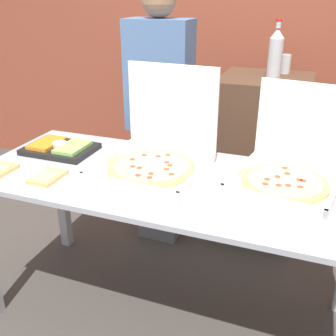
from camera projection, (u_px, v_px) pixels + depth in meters
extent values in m
plane|color=#423D38|center=(168.00, 310.00, 2.20)|extent=(16.00, 16.00, 0.00)
cube|color=brown|center=(244.00, 24.00, 3.08)|extent=(10.00, 0.06, 2.80)
cube|color=#A8AAB2|center=(168.00, 180.00, 1.87)|extent=(1.88, 0.79, 0.02)
cube|color=#A8AAB2|center=(62.00, 194.00, 2.62)|extent=(0.06, 0.06, 0.80)
cube|color=white|center=(151.00, 171.00, 1.91)|extent=(0.51, 0.51, 0.02)
cube|color=white|center=(127.00, 186.00, 1.70)|extent=(0.49, 0.04, 0.04)
cube|color=white|center=(109.00, 158.00, 1.98)|extent=(0.04, 0.49, 0.04)
cube|color=white|center=(197.00, 174.00, 1.81)|extent=(0.04, 0.49, 0.04)
cube|color=white|center=(172.00, 110.00, 2.02)|extent=(0.49, 0.04, 0.46)
cylinder|color=tan|center=(151.00, 168.00, 1.90)|extent=(0.43, 0.43, 0.02)
cylinder|color=#F4D67F|center=(151.00, 166.00, 1.89)|extent=(0.37, 0.37, 0.00)
cylinder|color=#C13D2D|center=(167.00, 169.00, 1.85)|extent=(0.03, 0.03, 0.00)
cylinder|color=#C13D2D|center=(170.00, 165.00, 1.89)|extent=(0.03, 0.03, 0.00)
cylinder|color=#C13D2D|center=(167.00, 162.00, 1.92)|extent=(0.03, 0.03, 0.00)
cylinder|color=#C13D2D|center=(168.00, 155.00, 2.01)|extent=(0.03, 0.03, 0.00)
cylinder|color=#C13D2D|center=(158.00, 156.00, 1.99)|extent=(0.03, 0.03, 0.00)
cylinder|color=#C13D2D|center=(144.00, 155.00, 2.01)|extent=(0.03, 0.03, 0.00)
cylinder|color=#C13D2D|center=(132.00, 159.00, 1.96)|extent=(0.03, 0.03, 0.00)
cylinder|color=#C13D2D|center=(133.00, 166.00, 1.88)|extent=(0.03, 0.03, 0.00)
cylinder|color=#C13D2D|center=(139.00, 168.00, 1.86)|extent=(0.03, 0.03, 0.00)
cylinder|color=#C13D2D|center=(138.00, 175.00, 1.79)|extent=(0.03, 0.03, 0.00)
cylinder|color=#C13D2D|center=(151.00, 174.00, 1.80)|extent=(0.03, 0.03, 0.00)
cylinder|color=#C13D2D|center=(150.00, 178.00, 1.77)|extent=(0.03, 0.03, 0.00)
cylinder|color=#C13D2D|center=(171.00, 174.00, 1.80)|extent=(0.03, 0.03, 0.00)
cube|color=white|center=(284.00, 187.00, 1.76)|extent=(0.51, 0.51, 0.02)
cube|color=white|center=(271.00, 200.00, 1.58)|extent=(0.43, 0.09, 0.04)
cube|color=white|center=(240.00, 171.00, 1.84)|extent=(0.09, 0.43, 0.04)
cube|color=white|center=(335.00, 192.00, 1.65)|extent=(0.09, 0.43, 0.04)
cube|color=white|center=(303.00, 127.00, 1.84)|extent=(0.43, 0.09, 0.42)
cylinder|color=tan|center=(285.00, 183.00, 1.75)|extent=(0.38, 0.38, 0.02)
cylinder|color=#F4D67F|center=(285.00, 181.00, 1.74)|extent=(0.33, 0.33, 0.00)
cylinder|color=#C13D2D|center=(303.00, 181.00, 1.74)|extent=(0.03, 0.03, 0.00)
cylinder|color=#C13D2D|center=(299.00, 180.00, 1.75)|extent=(0.03, 0.03, 0.00)
cylinder|color=#C13D2D|center=(287.00, 173.00, 1.81)|extent=(0.03, 0.03, 0.00)
cylinder|color=#C13D2D|center=(285.00, 168.00, 1.86)|extent=(0.03, 0.03, 0.00)
cylinder|color=#C13D2D|center=(277.00, 177.00, 1.78)|extent=(0.03, 0.03, 0.00)
cylinder|color=#C13D2D|center=(267.00, 179.00, 1.75)|extent=(0.03, 0.03, 0.00)
cylinder|color=#C13D2D|center=(265.00, 184.00, 1.71)|extent=(0.03, 0.03, 0.00)
cylinder|color=#C13D2D|center=(279.00, 185.00, 1.70)|extent=(0.03, 0.03, 0.00)
cylinder|color=#C13D2D|center=(288.00, 185.00, 1.69)|extent=(0.03, 0.03, 0.00)
cylinder|color=#C13D2D|center=(300.00, 187.00, 1.68)|extent=(0.03, 0.03, 0.00)
cylinder|color=white|center=(48.00, 180.00, 1.84)|extent=(0.23, 0.23, 0.01)
cube|color=tan|center=(48.00, 177.00, 1.83)|extent=(0.12, 0.17, 0.02)
cube|color=#F4D67F|center=(46.00, 176.00, 1.82)|extent=(0.09, 0.12, 0.01)
cube|color=black|center=(60.00, 149.00, 2.16)|extent=(0.37, 0.26, 0.03)
cube|color=orange|center=(47.00, 143.00, 2.18)|extent=(0.13, 0.21, 0.02)
cube|color=#8CC65B|center=(73.00, 147.00, 2.13)|extent=(0.13, 0.21, 0.02)
cylinder|color=white|center=(60.00, 144.00, 2.15)|extent=(0.08, 0.08, 0.02)
cube|color=#4C3323|center=(258.00, 158.00, 2.76)|extent=(0.58, 0.59, 1.13)
cylinder|color=#B7BCC1|center=(275.00, 58.00, 2.49)|extent=(0.09, 0.09, 0.24)
cone|color=#B7BCC1|center=(278.00, 33.00, 2.43)|extent=(0.09, 0.09, 0.06)
cylinder|color=#B7BCC1|center=(279.00, 25.00, 2.41)|extent=(0.03, 0.03, 0.04)
cylinder|color=red|center=(279.00, 20.00, 2.40)|extent=(0.04, 0.04, 0.01)
cylinder|color=silver|center=(285.00, 64.00, 2.61)|extent=(0.07, 0.07, 0.12)
cylinder|color=silver|center=(287.00, 54.00, 2.59)|extent=(0.06, 0.06, 0.00)
cube|color=slate|center=(160.00, 184.00, 2.74)|extent=(0.28, 0.20, 0.81)
cube|color=#4C6B99|center=(159.00, 76.00, 2.43)|extent=(0.40, 0.22, 0.68)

